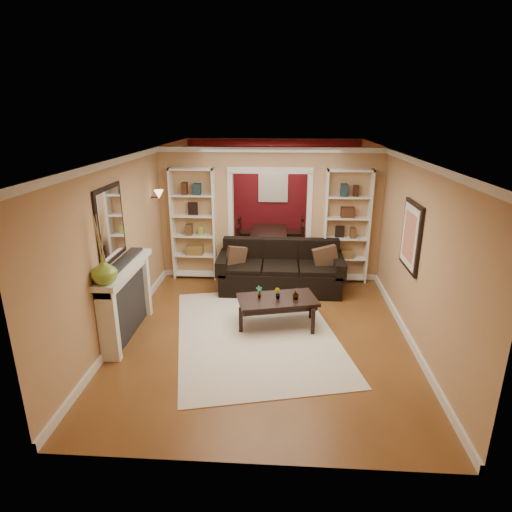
# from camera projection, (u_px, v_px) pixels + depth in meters

# --- Properties ---
(floor) EXTENTS (8.00, 8.00, 0.00)m
(floor) POSITION_uv_depth(u_px,v_px,m) (267.00, 299.00, 8.05)
(floor) COLOR brown
(floor) RESTS_ON ground
(ceiling) EXTENTS (8.00, 8.00, 0.00)m
(ceiling) POSITION_uv_depth(u_px,v_px,m) (268.00, 152.00, 7.19)
(ceiling) COLOR white
(ceiling) RESTS_ON ground
(wall_back) EXTENTS (8.00, 0.00, 8.00)m
(wall_back) POSITION_uv_depth(u_px,v_px,m) (273.00, 191.00, 11.41)
(wall_back) COLOR tan
(wall_back) RESTS_ON ground
(wall_front) EXTENTS (8.00, 0.00, 8.00)m
(wall_front) POSITION_uv_depth(u_px,v_px,m) (251.00, 345.00, 3.84)
(wall_front) COLOR tan
(wall_front) RESTS_ON ground
(wall_left) EXTENTS (0.00, 8.00, 8.00)m
(wall_left) POSITION_uv_depth(u_px,v_px,m) (144.00, 227.00, 7.76)
(wall_left) COLOR tan
(wall_left) RESTS_ON ground
(wall_right) EXTENTS (0.00, 8.00, 8.00)m
(wall_right) POSITION_uv_depth(u_px,v_px,m) (396.00, 232.00, 7.49)
(wall_right) COLOR tan
(wall_right) RESTS_ON ground
(partition_wall) EXTENTS (4.50, 0.15, 2.70)m
(partition_wall) POSITION_uv_depth(u_px,v_px,m) (270.00, 214.00, 8.76)
(partition_wall) COLOR tan
(partition_wall) RESTS_ON floor
(red_back_panel) EXTENTS (4.44, 0.04, 2.64)m
(red_back_panel) POSITION_uv_depth(u_px,v_px,m) (273.00, 192.00, 11.39)
(red_back_panel) COLOR maroon
(red_back_panel) RESTS_ON floor
(dining_window) EXTENTS (0.78, 0.03, 0.98)m
(dining_window) POSITION_uv_depth(u_px,v_px,m) (273.00, 184.00, 11.28)
(dining_window) COLOR #8CA5CC
(dining_window) RESTS_ON wall_back
(area_rug) EXTENTS (3.12, 3.85, 0.01)m
(area_rug) POSITION_uv_depth(u_px,v_px,m) (256.00, 333.00, 6.80)
(area_rug) COLOR silver
(area_rug) RESTS_ON floor
(sofa) EXTENTS (2.42, 1.05, 0.95)m
(sofa) POSITION_uv_depth(u_px,v_px,m) (280.00, 267.00, 8.31)
(sofa) COLOR black
(sofa) RESTS_ON floor
(pillow_left) EXTENTS (0.39, 0.30, 0.39)m
(pillow_left) POSITION_uv_depth(u_px,v_px,m) (236.00, 258.00, 8.29)
(pillow_left) COLOR brown
(pillow_left) RESTS_ON sofa
(pillow_right) EXTENTS (0.47, 0.20, 0.45)m
(pillow_right) POSITION_uv_depth(u_px,v_px,m) (326.00, 258.00, 8.17)
(pillow_right) COLOR brown
(pillow_right) RESTS_ON sofa
(coffee_table) EXTENTS (1.38, 0.96, 0.48)m
(coffee_table) POSITION_uv_depth(u_px,v_px,m) (277.00, 312.00, 6.99)
(coffee_table) COLOR black
(coffee_table) RESTS_ON floor
(plant_left) EXTENTS (0.13, 0.12, 0.21)m
(plant_left) POSITION_uv_depth(u_px,v_px,m) (259.00, 292.00, 6.90)
(plant_left) COLOR #336626
(plant_left) RESTS_ON coffee_table
(plant_center) EXTENTS (0.12, 0.12, 0.18)m
(plant_center) POSITION_uv_depth(u_px,v_px,m) (277.00, 293.00, 6.89)
(plant_center) COLOR #336626
(plant_center) RESTS_ON coffee_table
(plant_right) EXTENTS (0.12, 0.12, 0.19)m
(plant_right) POSITION_uv_depth(u_px,v_px,m) (296.00, 293.00, 6.87)
(plant_right) COLOR #336626
(plant_right) RESTS_ON coffee_table
(bookshelf_left) EXTENTS (0.90, 0.30, 2.30)m
(bookshelf_left) POSITION_uv_depth(u_px,v_px,m) (194.00, 225.00, 8.75)
(bookshelf_left) COLOR white
(bookshelf_left) RESTS_ON floor
(bookshelf_right) EXTENTS (0.90, 0.30, 2.30)m
(bookshelf_right) POSITION_uv_depth(u_px,v_px,m) (346.00, 227.00, 8.57)
(bookshelf_right) COLOR white
(bookshelf_right) RESTS_ON floor
(fireplace) EXTENTS (0.32, 1.70, 1.16)m
(fireplace) POSITION_uv_depth(u_px,v_px,m) (128.00, 301.00, 6.58)
(fireplace) COLOR white
(fireplace) RESTS_ON floor
(vase) EXTENTS (0.45, 0.45, 0.36)m
(vase) POSITION_uv_depth(u_px,v_px,m) (104.00, 271.00, 5.67)
(vase) COLOR #7DA535
(vase) RESTS_ON fireplace
(mirror) EXTENTS (0.03, 0.95, 1.10)m
(mirror) POSITION_uv_depth(u_px,v_px,m) (110.00, 224.00, 6.20)
(mirror) COLOR silver
(mirror) RESTS_ON wall_left
(wall_sconce) EXTENTS (0.18, 0.18, 0.22)m
(wall_sconce) POSITION_uv_depth(u_px,v_px,m) (156.00, 196.00, 8.12)
(wall_sconce) COLOR #FFE0A5
(wall_sconce) RESTS_ON wall_left
(framed_art) EXTENTS (0.04, 0.85, 1.05)m
(framed_art) POSITION_uv_depth(u_px,v_px,m) (411.00, 236.00, 6.48)
(framed_art) COLOR black
(framed_art) RESTS_ON wall_right
(dining_table) EXTENTS (1.58, 0.88, 0.55)m
(dining_table) POSITION_uv_depth(u_px,v_px,m) (270.00, 242.00, 10.59)
(dining_table) COLOR black
(dining_table) RESTS_ON floor
(dining_chair_nw) EXTENTS (0.46, 0.46, 0.78)m
(dining_chair_nw) POSITION_uv_depth(u_px,v_px,m) (247.00, 241.00, 10.30)
(dining_chair_nw) COLOR black
(dining_chair_nw) RESTS_ON floor
(dining_chair_ne) EXTENTS (0.43, 0.43, 0.85)m
(dining_chair_ne) POSITION_uv_depth(u_px,v_px,m) (293.00, 240.00, 10.22)
(dining_chair_ne) COLOR black
(dining_chair_ne) RESTS_ON floor
(dining_chair_sw) EXTENTS (0.45, 0.45, 0.87)m
(dining_chair_sw) POSITION_uv_depth(u_px,v_px,m) (249.00, 233.00, 10.85)
(dining_chair_sw) COLOR black
(dining_chair_sw) RESTS_ON floor
(dining_chair_se) EXTENTS (0.59, 0.59, 0.89)m
(dining_chair_se) POSITION_uv_depth(u_px,v_px,m) (292.00, 233.00, 10.78)
(dining_chair_se) COLOR black
(dining_chair_se) RESTS_ON floor
(chandelier) EXTENTS (0.50, 0.50, 0.30)m
(chandelier) POSITION_uv_depth(u_px,v_px,m) (272.00, 172.00, 9.96)
(chandelier) COLOR #352218
(chandelier) RESTS_ON ceiling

